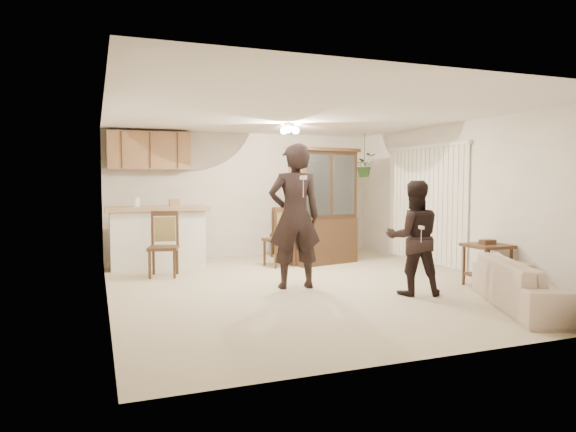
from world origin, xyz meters
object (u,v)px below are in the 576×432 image
object	(u,v)px
adult	(295,226)
chair_bar	(164,258)
child	(414,245)
sofa	(530,279)
china_hutch	(323,207)
side_table	(487,265)
chair_hutch_right	(279,249)
chair_hutch_left	(281,242)

from	to	relation	value
adult	chair_bar	xyz separation A→B (m)	(-1.65, 1.55, -0.61)
child	chair_bar	xyz separation A→B (m)	(-2.99, 2.51, -0.38)
adult	child	xyz separation A→B (m)	(1.34, -0.97, -0.22)
sofa	china_hutch	distance (m)	4.14
side_table	chair_hutch_right	distance (m)	3.54
side_table	adult	bearing A→B (deg)	160.98
chair_bar	adult	bearing A→B (deg)	-28.33
chair_hutch_left	adult	bearing A→B (deg)	-82.53
side_table	chair_bar	bearing A→B (deg)	150.24
adult	side_table	size ratio (longest dim) A/B	2.61
child	chair_hutch_right	world-z (taller)	child
chair_bar	chair_hutch_left	world-z (taller)	chair_bar
sofa	adult	xyz separation A→B (m)	(-2.21, 2.12, 0.53)
side_table	chair_bar	size ratio (longest dim) A/B	0.66
side_table	chair_hutch_right	xyz separation A→B (m)	(-2.22, 2.75, -0.02)
child	chair_hutch_right	xyz separation A→B (m)	(-0.91, 2.81, -0.37)
chair_bar	child	bearing A→B (deg)	-25.29
side_table	chair_hutch_left	bearing A→B (deg)	114.09
chair_hutch_right	chair_hutch_left	bearing A→B (deg)	-122.72
child	china_hutch	distance (m)	2.85
sofa	child	distance (m)	1.47
sofa	adult	size ratio (longest dim) A/B	1.04
adult	china_hutch	distance (m)	2.27
adult	chair_bar	world-z (taller)	adult
chair_hutch_left	chair_hutch_right	distance (m)	1.26
china_hutch	chair_hutch_left	xyz separation A→B (m)	(-0.41, 1.16, -0.78)
chair_hutch_right	child	bearing A→B (deg)	96.70
child	chair_hutch_right	size ratio (longest dim) A/B	1.25
china_hutch	chair_bar	bearing A→B (deg)	173.59
chair_bar	side_table	bearing A→B (deg)	-15.02
sofa	china_hutch	size ratio (longest dim) A/B	0.88
child	chair_hutch_left	bearing A→B (deg)	-64.07
sofa	chair_hutch_left	distance (m)	5.30
sofa	chair_hutch_right	size ratio (longest dim) A/B	1.74
child	chair_bar	bearing A→B (deg)	-20.59
chair_hutch_right	chair_bar	bearing A→B (deg)	-3.18
adult	chair_hutch_right	distance (m)	1.98
china_hutch	chair_hutch_left	bearing A→B (deg)	97.04
child	chair_hutch_left	size ratio (longest dim) A/B	1.37
china_hutch	side_table	size ratio (longest dim) A/B	3.10
chair_bar	china_hutch	bearing A→B (deg)	20.76
child	china_hutch	xyz separation A→B (m)	(-0.04, 2.83, 0.38)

